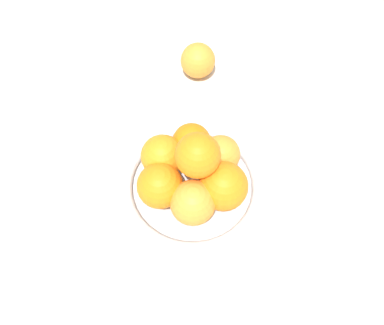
# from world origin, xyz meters

# --- Properties ---
(ground_plane) EXTENTS (4.00, 4.00, 0.00)m
(ground_plane) POSITION_xyz_m (0.00, 0.00, 0.00)
(ground_plane) COLOR beige
(fruit_bowl) EXTENTS (0.25, 0.25, 0.04)m
(fruit_bowl) POSITION_xyz_m (0.00, 0.00, 0.02)
(fruit_bowl) COLOR silver
(fruit_bowl) RESTS_ON ground_plane
(orange_pile) EXTENTS (0.20, 0.18, 0.13)m
(orange_pile) POSITION_xyz_m (0.00, -0.00, 0.08)
(orange_pile) COLOR orange
(orange_pile) RESTS_ON fruit_bowl
(stray_orange) EXTENTS (0.07, 0.07, 0.07)m
(stray_orange) POSITION_xyz_m (-0.14, 0.26, 0.04)
(stray_orange) COLOR orange
(stray_orange) RESTS_ON ground_plane
(napkin_folded) EXTENTS (0.21, 0.21, 0.01)m
(napkin_folded) POSITION_xyz_m (-0.27, -0.09, 0.00)
(napkin_folded) COLOR silver
(napkin_folded) RESTS_ON ground_plane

